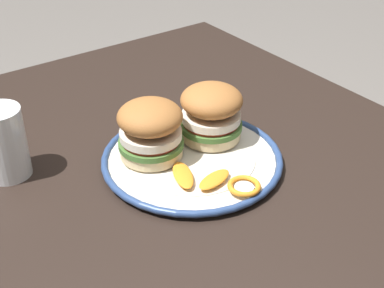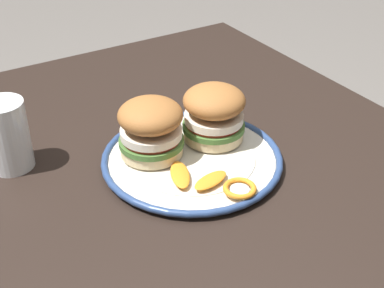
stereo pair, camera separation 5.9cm
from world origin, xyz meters
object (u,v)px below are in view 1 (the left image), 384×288
object	(u,v)px
dining_table	(216,212)
drinking_glass	(5,147)
dinner_plate	(192,159)
sandwich_half_right	(211,112)
sandwich_half_left	(150,129)

from	to	relation	value
dining_table	drinking_glass	xyz separation A→B (m)	(0.18, 0.30, 0.16)
dining_table	dinner_plate	world-z (taller)	dinner_plate
sandwich_half_right	drinking_glass	bearing A→B (deg)	68.94
sandwich_half_right	drinking_glass	distance (m)	0.35
dinner_plate	sandwich_half_right	distance (m)	0.09
dinner_plate	drinking_glass	xyz separation A→B (m)	(0.16, 0.27, 0.04)
dining_table	dinner_plate	distance (m)	0.13
dinner_plate	sandwich_half_left	size ratio (longest dim) A/B	2.58
dining_table	drinking_glass	distance (m)	0.39
sandwich_half_left	dinner_plate	bearing A→B (deg)	-127.55
dining_table	sandwich_half_right	xyz separation A→B (m)	(0.06, -0.03, 0.18)
dining_table	sandwich_half_left	world-z (taller)	sandwich_half_left
sandwich_half_left	sandwich_half_right	world-z (taller)	same
sandwich_half_right	drinking_glass	xyz separation A→B (m)	(0.13, 0.33, -0.02)
drinking_glass	sandwich_half_right	bearing A→B (deg)	-111.06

